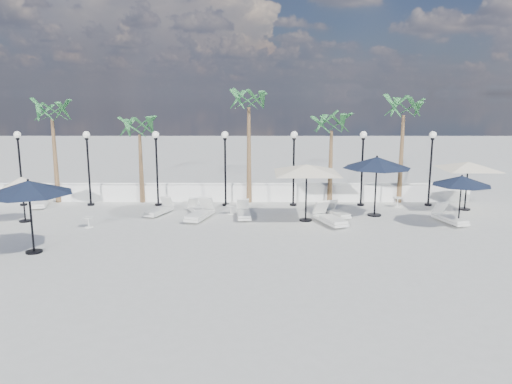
{
  "coord_description": "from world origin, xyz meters",
  "views": [
    {
      "loc": [
        1.63,
        -18.73,
        5.69
      ],
      "look_at": [
        1.58,
        2.49,
        1.5
      ],
      "focal_mm": 35.0,
      "sensor_mm": 36.0,
      "label": 1
    }
  ],
  "objects_px": {
    "lounger_0": "(41,202)",
    "parasol_cream_sq_b": "(468,162)",
    "lounger_3": "(200,214)",
    "lounger_6": "(338,212)",
    "parasol_navy_left": "(28,188)",
    "parasol_navy_mid": "(377,163)",
    "lounger_5": "(244,213)",
    "parasol_cream_small": "(22,182)",
    "parasol_navy_right": "(462,181)",
    "lounger_1": "(159,210)",
    "lounger_2": "(197,209)",
    "parasol_cream_sq_a": "(307,165)",
    "lounger_4": "(330,218)",
    "lounger_7": "(450,218)"
  },
  "relations": [
    {
      "from": "lounger_0",
      "to": "lounger_1",
      "type": "height_order",
      "value": "lounger_0"
    },
    {
      "from": "parasol_cream_sq_a",
      "to": "lounger_3",
      "type": "bearing_deg",
      "value": 177.14
    },
    {
      "from": "parasol_navy_right",
      "to": "lounger_6",
      "type": "bearing_deg",
      "value": 162.53
    },
    {
      "from": "parasol_cream_sq_b",
      "to": "parasol_cream_small",
      "type": "bearing_deg",
      "value": -173.46
    },
    {
      "from": "lounger_0",
      "to": "lounger_3",
      "type": "height_order",
      "value": "lounger_3"
    },
    {
      "from": "lounger_2",
      "to": "lounger_5",
      "type": "distance_m",
      "value": 2.47
    },
    {
      "from": "lounger_2",
      "to": "parasol_cream_sq_b",
      "type": "xyz_separation_m",
      "value": [
        13.29,
        0.77,
        2.19
      ]
    },
    {
      "from": "lounger_2",
      "to": "parasol_navy_right",
      "type": "xyz_separation_m",
      "value": [
        11.76,
        -2.28,
        1.79
      ]
    },
    {
      "from": "lounger_3",
      "to": "lounger_6",
      "type": "bearing_deg",
      "value": 20.42
    },
    {
      "from": "lounger_0",
      "to": "lounger_4",
      "type": "xyz_separation_m",
      "value": [
        14.29,
        -3.46,
        0.04
      ]
    },
    {
      "from": "lounger_0",
      "to": "lounger_6",
      "type": "xyz_separation_m",
      "value": [
        14.87,
        -2.1,
        -0.03
      ]
    },
    {
      "from": "lounger_0",
      "to": "lounger_6",
      "type": "relative_size",
      "value": 1.12
    },
    {
      "from": "lounger_0",
      "to": "parasol_cream_sq_b",
      "type": "distance_m",
      "value": 21.56
    },
    {
      "from": "lounger_4",
      "to": "lounger_6",
      "type": "height_order",
      "value": "lounger_4"
    },
    {
      "from": "parasol_navy_left",
      "to": "parasol_navy_right",
      "type": "relative_size",
      "value": 1.22
    },
    {
      "from": "parasol_cream_sq_a",
      "to": "lounger_4",
      "type": "bearing_deg",
      "value": -31.1
    },
    {
      "from": "lounger_5",
      "to": "lounger_1",
      "type": "bearing_deg",
      "value": 166.73
    },
    {
      "from": "lounger_5",
      "to": "parasol_cream_small",
      "type": "relative_size",
      "value": 0.9
    },
    {
      "from": "lounger_3",
      "to": "parasol_cream_sq_a",
      "type": "relative_size",
      "value": 0.4
    },
    {
      "from": "lounger_1",
      "to": "parasol_cream_small",
      "type": "xyz_separation_m",
      "value": [
        -5.83,
        -1.31,
        1.57
      ]
    },
    {
      "from": "parasol_cream_sq_b",
      "to": "lounger_3",
      "type": "bearing_deg",
      "value": -171.36
    },
    {
      "from": "lounger_5",
      "to": "parasol_navy_right",
      "type": "height_order",
      "value": "parasol_navy_right"
    },
    {
      "from": "lounger_1",
      "to": "parasol_navy_left",
      "type": "relative_size",
      "value": 0.63
    },
    {
      "from": "parasol_navy_left",
      "to": "parasol_navy_mid",
      "type": "bearing_deg",
      "value": 22.38
    },
    {
      "from": "lounger_2",
      "to": "parasol_navy_left",
      "type": "bearing_deg",
      "value": -153.58
    },
    {
      "from": "parasol_cream_sq_b",
      "to": "parasol_navy_right",
      "type": "bearing_deg",
      "value": -116.61
    },
    {
      "from": "lounger_3",
      "to": "lounger_4",
      "type": "relative_size",
      "value": 1.01
    },
    {
      "from": "lounger_3",
      "to": "parasol_cream_sq_b",
      "type": "xyz_separation_m",
      "value": [
        13.01,
        1.98,
        2.12
      ]
    },
    {
      "from": "lounger_2",
      "to": "lounger_6",
      "type": "bearing_deg",
      "value": -29.01
    },
    {
      "from": "lounger_5",
      "to": "lounger_6",
      "type": "relative_size",
      "value": 1.09
    },
    {
      "from": "lounger_1",
      "to": "lounger_6",
      "type": "height_order",
      "value": "lounger_1"
    },
    {
      "from": "lounger_2",
      "to": "parasol_navy_mid",
      "type": "distance_m",
      "value": 8.82
    },
    {
      "from": "lounger_5",
      "to": "parasol_navy_mid",
      "type": "bearing_deg",
      "value": -0.35
    },
    {
      "from": "lounger_0",
      "to": "parasol_cream_sq_b",
      "type": "xyz_separation_m",
      "value": [
        21.44,
        -0.64,
        2.16
      ]
    },
    {
      "from": "lounger_0",
      "to": "parasol_cream_small",
      "type": "height_order",
      "value": "parasol_cream_small"
    },
    {
      "from": "lounger_2",
      "to": "parasol_cream_sq_a",
      "type": "xyz_separation_m",
      "value": [
        5.14,
        -1.45,
        2.37
      ]
    },
    {
      "from": "lounger_0",
      "to": "lounger_4",
      "type": "bearing_deg",
      "value": -27.72
    },
    {
      "from": "lounger_0",
      "to": "lounger_4",
      "type": "height_order",
      "value": "lounger_4"
    },
    {
      "from": "lounger_1",
      "to": "lounger_2",
      "type": "xyz_separation_m",
      "value": [
        1.76,
        0.31,
        -0.03
      ]
    },
    {
      "from": "lounger_5",
      "to": "lounger_6",
      "type": "height_order",
      "value": "lounger_5"
    },
    {
      "from": "lounger_1",
      "to": "parasol_cream_sq_a",
      "type": "relative_size",
      "value": 0.34
    },
    {
      "from": "lounger_3",
      "to": "parasol_navy_mid",
      "type": "height_order",
      "value": "parasol_navy_mid"
    },
    {
      "from": "parasol_navy_right",
      "to": "lounger_0",
      "type": "bearing_deg",
      "value": 169.5
    },
    {
      "from": "lounger_4",
      "to": "lounger_5",
      "type": "xyz_separation_m",
      "value": [
        -3.85,
        1.12,
        -0.04
      ]
    },
    {
      "from": "lounger_6",
      "to": "parasol_navy_left",
      "type": "distance_m",
      "value": 13.29
    },
    {
      "from": "lounger_1",
      "to": "lounger_2",
      "type": "distance_m",
      "value": 1.79
    },
    {
      "from": "lounger_2",
      "to": "lounger_7",
      "type": "xyz_separation_m",
      "value": [
        11.53,
        -1.89,
        0.04
      ]
    },
    {
      "from": "lounger_1",
      "to": "parasol_navy_mid",
      "type": "bearing_deg",
      "value": 20.17
    },
    {
      "from": "lounger_0",
      "to": "lounger_5",
      "type": "relative_size",
      "value": 1.03
    },
    {
      "from": "lounger_4",
      "to": "parasol_cream_sq_a",
      "type": "relative_size",
      "value": 0.4
    }
  ]
}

